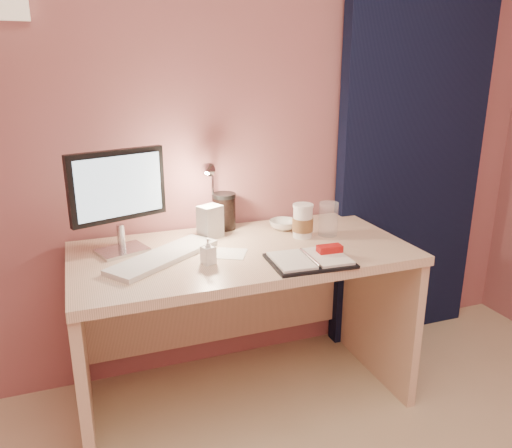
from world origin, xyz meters
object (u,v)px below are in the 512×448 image
object	(u,v)px
keyboard	(164,256)
product_box	(210,222)
bowl	(283,225)
planner	(311,259)
lotion_bottle	(208,251)
coffee_cup	(303,222)
desk	(238,291)
clear_cup	(328,219)
desk_lamp	(225,189)
monitor	(117,192)
dark_jar	(224,213)

from	to	relation	value
keyboard	product_box	size ratio (longest dim) A/B	3.44
bowl	planner	bearing A→B (deg)	-98.25
bowl	lotion_bottle	xyz separation A→B (m)	(-0.44, -0.30, 0.03)
coffee_cup	desk	bearing A→B (deg)	176.66
coffee_cup	product_box	bearing A→B (deg)	160.58
desk	lotion_bottle	distance (m)	0.38
clear_cup	planner	bearing A→B (deg)	-128.44
product_box	desk_lamp	world-z (taller)	desk_lamp
clear_cup	lotion_bottle	distance (m)	0.62
clear_cup	bowl	size ratio (longest dim) A/B	1.14
desk_lamp	keyboard	bearing A→B (deg)	-122.07
monitor	keyboard	bearing A→B (deg)	-61.61
coffee_cup	clear_cup	distance (m)	0.12
desk	coffee_cup	world-z (taller)	coffee_cup
product_box	monitor	bearing A→B (deg)	163.83
monitor	coffee_cup	distance (m)	0.81
bowl	dark_jar	distance (m)	0.28
desk	planner	xyz separation A→B (m)	(0.21, -0.30, 0.24)
monitor	planner	bearing A→B (deg)	-47.43
desk	bowl	xyz separation A→B (m)	(0.27, 0.12, 0.25)
desk	clear_cup	distance (m)	0.52
keyboard	dark_jar	world-z (taller)	dark_jar
dark_jar	product_box	xyz separation A→B (m)	(-0.09, -0.10, -0.00)
monitor	product_box	distance (m)	0.44
planner	bowl	distance (m)	0.43
dark_jar	product_box	distance (m)	0.14
coffee_cup	bowl	world-z (taller)	coffee_cup
coffee_cup	desk_lamp	xyz separation A→B (m)	(-0.31, 0.16, 0.14)
clear_cup	dark_jar	bearing A→B (deg)	148.83
dark_jar	lotion_bottle	bearing A→B (deg)	-114.65
coffee_cup	clear_cup	world-z (taller)	same
desk	planner	world-z (taller)	planner
desk	product_box	bearing A→B (deg)	125.82
lotion_bottle	product_box	xyz separation A→B (m)	(0.09, 0.30, 0.02)
desk	clear_cup	bearing A→B (deg)	-4.51
monitor	clear_cup	size ratio (longest dim) A/B	2.80
bowl	product_box	xyz separation A→B (m)	(-0.35, 0.00, 0.05)
keyboard	dark_jar	distance (m)	0.45
planner	desk_lamp	bearing A→B (deg)	118.62
planner	keyboard	bearing A→B (deg)	159.74
clear_cup	desk_lamp	distance (m)	0.48
keyboard	coffee_cup	xyz separation A→B (m)	(0.63, 0.06, 0.06)
desk	dark_jar	world-z (taller)	dark_jar
coffee_cup	bowl	size ratio (longest dim) A/B	1.14
coffee_cup	clear_cup	size ratio (longest dim) A/B	1.00
planner	bowl	xyz separation A→B (m)	(0.06, 0.42, 0.01)
bowl	lotion_bottle	world-z (taller)	lotion_bottle
lotion_bottle	desk_lamp	xyz separation A→B (m)	(0.17, 0.33, 0.16)
planner	dark_jar	distance (m)	0.56
planner	clear_cup	xyz separation A→B (m)	(0.22, 0.27, 0.06)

